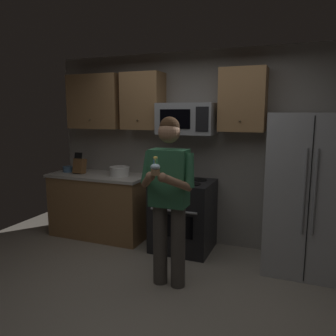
{
  "coord_description": "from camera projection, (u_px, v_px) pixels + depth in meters",
  "views": [
    {
      "loc": [
        1.24,
        -2.65,
        1.8
      ],
      "look_at": [
        0.01,
        0.42,
        1.25
      ],
      "focal_mm": 35.73,
      "sensor_mm": 36.0,
      "label": 1
    }
  ],
  "objects": [
    {
      "name": "knife_block",
      "position": [
        80.0,
        166.0,
        4.87
      ],
      "size": [
        0.16,
        0.15,
        0.32
      ],
      "color": "brown",
      "rests_on": "counter_left"
    },
    {
      "name": "cupcake",
      "position": [
        155.0,
        169.0,
        3.03
      ],
      "size": [
        0.09,
        0.09,
        0.17
      ],
      "color": "#A87F56"
    },
    {
      "name": "counter_left",
      "position": [
        100.0,
        205.0,
        4.9
      ],
      "size": [
        1.44,
        0.66,
        0.92
      ],
      "color": "#9E7247",
      "rests_on": "ground"
    },
    {
      "name": "wall_back",
      "position": [
        203.0,
        149.0,
        4.57
      ],
      "size": [
        4.4,
        0.1,
        2.6
      ],
      "primitive_type": "cube",
      "color": "gray",
      "rests_on": "ground"
    },
    {
      "name": "cabinet_row_upper",
      "position": [
        148.0,
        101.0,
        4.53
      ],
      "size": [
        2.78,
        0.36,
        0.76
      ],
      "color": "#9E7247"
    },
    {
      "name": "bowl_small_colored",
      "position": [
        69.0,
        169.0,
        5.01
      ],
      "size": [
        0.17,
        0.17,
        0.08
      ],
      "color": "#4C7299",
      "rests_on": "counter_left"
    },
    {
      "name": "oven_range",
      "position": [
        183.0,
        215.0,
        4.4
      ],
      "size": [
        0.76,
        0.7,
        0.93
      ],
      "color": "black",
      "rests_on": "ground"
    },
    {
      "name": "bowl_large_white",
      "position": [
        120.0,
        171.0,
        4.69
      ],
      "size": [
        0.28,
        0.28,
        0.13
      ],
      "color": "white",
      "rests_on": "counter_left"
    },
    {
      "name": "person",
      "position": [
        169.0,
        193.0,
        3.38
      ],
      "size": [
        0.6,
        0.48,
        1.76
      ],
      "color": "#4C4742",
      "rests_on": "ground"
    },
    {
      "name": "ground_plane",
      "position": [
        151.0,
        304.0,
        3.18
      ],
      "size": [
        6.0,
        6.0,
        0.0
      ],
      "primitive_type": "plane",
      "color": "#9E9384"
    },
    {
      "name": "microwave",
      "position": [
        187.0,
        119.0,
        4.31
      ],
      "size": [
        0.74,
        0.41,
        0.4
      ],
      "color": "#9EA0A5"
    },
    {
      "name": "refrigerator",
      "position": [
        308.0,
        194.0,
        3.75
      ],
      "size": [
        0.9,
        0.75,
        1.8
      ],
      "color": "#B7BABF",
      "rests_on": "ground"
    }
  ]
}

